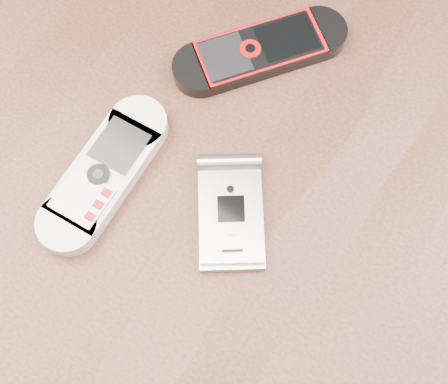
{
  "coord_description": "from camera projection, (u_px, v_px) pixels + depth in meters",
  "views": [
    {
      "loc": [
        0.1,
        -0.15,
        1.23
      ],
      "look_at": [
        0.01,
        0.0,
        0.76
      ],
      "focal_mm": 50.0,
      "sensor_mm": 36.0,
      "label": 1
    }
  ],
  "objects": [
    {
      "name": "ground",
      "position": [
        222.0,
        329.0,
        1.22
      ],
      "size": [
        4.0,
        4.0,
        0.0
      ],
      "primitive_type": "plane",
      "color": "#472B19",
      "rests_on": "ground"
    },
    {
      "name": "nokia_white",
      "position": [
        104.0,
        173.0,
        0.51
      ],
      "size": [
        0.06,
        0.16,
        0.02
      ],
      "primitive_type": "cube",
      "rotation": [
        0.0,
        0.0,
        0.04
      ],
      "color": "white",
      "rests_on": "table"
    },
    {
      "name": "motorola_razr",
      "position": [
        231.0,
        215.0,
        0.5
      ],
      "size": [
        0.1,
        0.11,
        0.02
      ],
      "primitive_type": "cube",
      "rotation": [
        0.0,
        0.0,
        0.6
      ],
      "color": "#BBBBC0",
      "rests_on": "table"
    },
    {
      "name": "nokia_black_red",
      "position": [
        260.0,
        51.0,
        0.56
      ],
      "size": [
        0.14,
        0.16,
        0.02
      ],
      "primitive_type": "cube",
      "rotation": [
        0.0,
        0.0,
        -0.65
      ],
      "color": "black",
      "rests_on": "table"
    },
    {
      "name": "table",
      "position": [
        220.0,
        231.0,
        0.62
      ],
      "size": [
        1.2,
        0.8,
        0.75
      ],
      "color": "black",
      "rests_on": "ground"
    }
  ]
}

